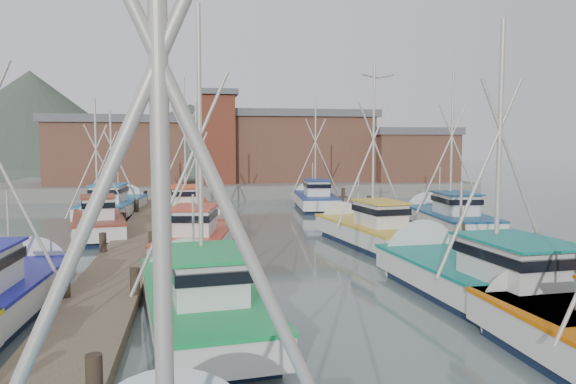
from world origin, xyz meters
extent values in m
plane|color=#4B5A58|center=(0.00, 0.00, 0.00)|extent=(260.00, 260.00, 0.00)
cube|color=#4D4130|center=(-7.00, 4.00, 0.20)|extent=(2.20, 46.00, 0.40)
cylinder|color=black|center=(-8.00, -2.00, 0.45)|extent=(0.30, 0.30, 1.50)
cylinder|color=black|center=(-8.00, 5.00, 0.45)|extent=(0.30, 0.30, 1.50)
cylinder|color=black|center=(-8.00, 12.00, 0.45)|extent=(0.30, 0.30, 1.50)
cylinder|color=black|center=(-8.00, 19.00, 0.45)|extent=(0.30, 0.30, 1.50)
cylinder|color=black|center=(-8.00, 26.00, 0.45)|extent=(0.30, 0.30, 1.50)
cylinder|color=black|center=(-6.00, -2.00, 0.45)|extent=(0.30, 0.30, 1.50)
cylinder|color=black|center=(-6.00, 5.00, 0.45)|extent=(0.30, 0.30, 1.50)
cylinder|color=black|center=(-6.00, 12.00, 0.45)|extent=(0.30, 0.30, 1.50)
cylinder|color=black|center=(-6.00, 19.00, 0.45)|extent=(0.30, 0.30, 1.50)
cylinder|color=black|center=(-6.00, 26.00, 0.45)|extent=(0.30, 0.30, 1.50)
cube|color=#4D4130|center=(7.00, 4.00, 0.20)|extent=(2.20, 46.00, 0.40)
cylinder|color=black|center=(6.00, -2.00, 0.45)|extent=(0.30, 0.30, 1.50)
cylinder|color=black|center=(6.00, 5.00, 0.45)|extent=(0.30, 0.30, 1.50)
cylinder|color=black|center=(6.00, 12.00, 0.45)|extent=(0.30, 0.30, 1.50)
cylinder|color=black|center=(6.00, 19.00, 0.45)|extent=(0.30, 0.30, 1.50)
cylinder|color=black|center=(6.00, 26.00, 0.45)|extent=(0.30, 0.30, 1.50)
cylinder|color=black|center=(8.00, -2.00, 0.45)|extent=(0.30, 0.30, 1.50)
cylinder|color=black|center=(8.00, 5.00, 0.45)|extent=(0.30, 0.30, 1.50)
cylinder|color=black|center=(8.00, 12.00, 0.45)|extent=(0.30, 0.30, 1.50)
cylinder|color=black|center=(8.00, 19.00, 0.45)|extent=(0.30, 0.30, 1.50)
cylinder|color=black|center=(8.00, 26.00, 0.45)|extent=(0.30, 0.30, 1.50)
cube|color=slate|center=(0.00, 37.00, 0.60)|extent=(44.00, 16.00, 1.20)
cube|color=brown|center=(-11.00, 35.00, 3.95)|extent=(12.00, 8.00, 5.50)
cube|color=#5D5D62|center=(-11.00, 35.00, 7.05)|extent=(12.72, 8.48, 0.70)
cube|color=brown|center=(6.00, 37.00, 4.30)|extent=(14.00, 9.00, 6.20)
cube|color=#5D5D62|center=(6.00, 37.00, 7.75)|extent=(14.84, 9.54, 0.70)
cube|color=brown|center=(17.00, 34.00, 3.45)|extent=(8.00, 6.00, 4.50)
cube|color=#5D5D62|center=(17.00, 34.00, 6.05)|extent=(8.48, 6.36, 0.70)
cube|color=#60291B|center=(-2.00, 33.00, 5.20)|extent=(3.00, 3.00, 8.00)
cube|color=#5D5D62|center=(-2.00, 33.00, 9.45)|extent=(3.60, 3.60, 0.50)
cone|color=#444F42|center=(-40.00, 115.00, 0.00)|extent=(110.00, 110.00, 42.00)
cone|color=#444F42|center=(-5.00, 130.00, 0.00)|extent=(140.00, 140.00, 30.00)
cone|color=#444F42|center=(35.00, 120.00, 0.00)|extent=(90.00, 90.00, 24.00)
cylinder|color=#AFA9A0|center=(-4.41, -15.46, 5.15)|extent=(0.13, 0.13, 8.09)
cylinder|color=#AFA9A0|center=(-4.96, -15.49, 4.20)|extent=(2.88, 0.24, 6.32)
cylinder|color=#AFA9A0|center=(-3.85, -15.43, 4.20)|extent=(2.88, 0.24, 6.32)
cone|color=silver|center=(4.16, -5.48, 0.55)|extent=(2.49, 1.14, 2.47)
cube|color=#0F1B35|center=(-4.06, -4.30, 0.05)|extent=(3.27, 7.56, 0.70)
cube|color=silver|center=(-4.06, -4.30, 0.70)|extent=(3.71, 8.59, 0.80)
cube|color=#129547|center=(-4.06, -4.30, 1.08)|extent=(3.80, 8.68, 0.10)
cone|color=silver|center=(-4.57, -0.17, 0.55)|extent=(2.71, 1.41, 2.60)
cube|color=silver|center=(-3.94, -5.29, 1.65)|extent=(1.97, 2.68, 1.10)
cube|color=black|center=(-3.94, -5.29, 1.88)|extent=(2.11, 2.94, 0.28)
cube|color=#129547|center=(-3.94, -5.29, 2.24)|extent=(2.24, 3.12, 0.07)
cylinder|color=#AFA9A0|center=(-4.04, -4.47, 4.76)|extent=(0.13, 0.13, 7.32)
cylinder|color=#AFA9A0|center=(-4.57, -4.53, 3.90)|extent=(2.60, 0.41, 5.72)
cylinder|color=#AFA9A0|center=(-3.51, -4.40, 3.90)|extent=(2.60, 0.41, 5.72)
cylinder|color=#AFA9A0|center=(-4.25, -2.82, 2.30)|extent=(0.08, 0.08, 2.32)
cube|color=#0F1B35|center=(4.51, -3.81, 0.05)|extent=(3.48, 8.85, 0.70)
cube|color=silver|center=(4.51, -3.81, 0.70)|extent=(3.95, 10.06, 0.80)
cube|color=#0B766B|center=(4.51, -3.81, 1.08)|extent=(4.05, 10.17, 0.10)
cone|color=silver|center=(4.14, 1.10, 0.55)|extent=(3.15, 1.33, 3.08)
cube|color=silver|center=(4.61, -4.98, 1.65)|extent=(2.21, 3.10, 1.10)
cube|color=black|center=(4.61, -4.98, 1.88)|extent=(2.36, 3.40, 0.28)
cube|color=#0B766B|center=(4.61, -4.98, 2.24)|extent=(2.50, 3.61, 0.07)
cylinder|color=#AFA9A0|center=(4.53, -4.00, 4.78)|extent=(0.15, 0.15, 7.35)
cylinder|color=#AFA9A0|center=(3.90, -4.05, 3.91)|extent=(2.64, 0.30, 5.75)
cylinder|color=#AFA9A0|center=(5.16, -3.95, 3.91)|extent=(2.64, 0.30, 5.75)
cylinder|color=#AFA9A0|center=(4.38, -2.04, 2.30)|extent=(0.09, 0.09, 2.75)
cone|color=silver|center=(-9.61, 1.34, 0.55)|extent=(2.54, 1.21, 2.49)
cylinder|color=#AFA9A0|center=(-9.25, -2.84, 4.09)|extent=(2.79, 0.22, 6.11)
cylinder|color=#AFA9A0|center=(-9.73, -1.22, 2.30)|extent=(0.07, 0.07, 2.40)
cube|color=#0F1B35|center=(-4.06, 5.66, 0.05)|extent=(3.38, 7.09, 0.70)
cube|color=silver|center=(-4.06, 5.66, 0.70)|extent=(3.84, 8.06, 0.80)
cube|color=#BC3A23|center=(-4.06, 5.66, 1.08)|extent=(3.92, 8.15, 0.10)
cone|color=silver|center=(-3.39, 9.47, 0.55)|extent=(2.57, 1.51, 2.42)
cube|color=silver|center=(-4.23, 4.75, 1.65)|extent=(1.94, 2.56, 1.10)
cube|color=black|center=(-4.23, 4.75, 1.88)|extent=(2.08, 2.81, 0.28)
cube|color=#BC3A23|center=(-4.23, 4.75, 2.24)|extent=(2.21, 2.98, 0.07)
cylinder|color=#AFA9A0|center=(-4.09, 5.51, 3.88)|extent=(0.13, 0.13, 5.57)
cylinder|color=#AFA9A0|center=(-4.58, 5.59, 3.23)|extent=(1.98, 0.43, 4.36)
cylinder|color=#AFA9A0|center=(-3.60, 5.42, 3.23)|extent=(1.98, 0.43, 4.36)
cylinder|color=#AFA9A0|center=(-3.82, 7.03, 2.30)|extent=(0.07, 0.07, 2.16)
cube|color=#0F1B35|center=(4.10, 6.50, 0.05)|extent=(3.31, 7.29, 0.70)
cube|color=silver|center=(4.10, 6.50, 0.70)|extent=(3.76, 8.28, 0.80)
cube|color=gold|center=(4.10, 6.50, 1.08)|extent=(3.85, 8.37, 0.10)
cone|color=silver|center=(3.51, 10.45, 0.55)|extent=(2.63, 1.46, 2.50)
cube|color=silver|center=(4.24, 5.55, 1.65)|extent=(1.95, 2.61, 1.10)
cube|color=black|center=(4.24, 5.55, 1.88)|extent=(2.09, 2.86, 0.28)
cube|color=gold|center=(4.24, 5.55, 2.24)|extent=(2.21, 3.03, 0.07)
cylinder|color=#AFA9A0|center=(4.13, 6.34, 4.81)|extent=(0.13, 0.13, 7.42)
cylinder|color=#AFA9A0|center=(3.62, 6.26, 3.94)|extent=(2.63, 0.47, 5.80)
cylinder|color=#AFA9A0|center=(4.63, 6.41, 3.94)|extent=(2.63, 0.47, 5.80)
cylinder|color=#AFA9A0|center=(3.89, 7.92, 2.30)|extent=(0.07, 0.07, 2.23)
cube|color=#0F1B35|center=(-9.21, 11.30, 0.05)|extent=(3.25, 6.76, 0.70)
cube|color=silver|center=(-9.21, 11.30, 0.70)|extent=(3.69, 7.69, 0.80)
cube|color=maroon|center=(-9.21, 11.30, 1.08)|extent=(3.78, 7.77, 0.10)
cone|color=silver|center=(-9.87, 14.92, 0.55)|extent=(2.46, 1.50, 2.30)
cube|color=silver|center=(-9.05, 10.43, 1.65)|extent=(1.86, 2.44, 1.10)
cube|color=black|center=(-9.05, 10.43, 1.88)|extent=(2.00, 2.68, 0.28)
cube|color=maroon|center=(-9.05, 10.43, 2.24)|extent=(2.12, 2.84, 0.07)
cylinder|color=#AFA9A0|center=(-9.18, 11.15, 4.19)|extent=(0.13, 0.13, 6.18)
cylinder|color=#AFA9A0|center=(-9.68, 11.06, 3.47)|extent=(2.19, 0.48, 4.84)
cylinder|color=#AFA9A0|center=(-8.68, 11.24, 3.47)|extent=(2.19, 0.48, 4.84)
cylinder|color=#AFA9A0|center=(-9.45, 12.60, 2.30)|extent=(0.08, 0.08, 2.21)
cube|color=#0F1B35|center=(9.77, 10.07, 0.05)|extent=(3.02, 7.62, 0.70)
cube|color=silver|center=(9.77, 10.07, 0.70)|extent=(3.43, 8.66, 0.80)
cube|color=navy|center=(9.77, 10.07, 1.08)|extent=(3.52, 8.75, 0.10)
cone|color=silver|center=(10.10, 14.30, 0.55)|extent=(2.75, 1.30, 2.68)
cube|color=silver|center=(9.70, 9.06, 1.65)|extent=(1.92, 2.67, 1.10)
cube|color=black|center=(9.70, 9.06, 1.88)|extent=(2.05, 2.93, 0.28)
cube|color=navy|center=(9.70, 9.06, 2.24)|extent=(2.17, 3.11, 0.07)
cylinder|color=#AFA9A0|center=(9.76, 9.91, 4.94)|extent=(0.13, 0.13, 7.69)
cylinder|color=#AFA9A0|center=(9.19, 9.95, 4.04)|extent=(2.74, 0.30, 6.01)
cylinder|color=#AFA9A0|center=(10.33, 9.86, 4.04)|extent=(2.74, 0.30, 6.01)
cylinder|color=#AFA9A0|center=(9.89, 11.59, 2.30)|extent=(0.08, 0.08, 2.48)
cube|color=#0F1B35|center=(-4.76, 17.31, 0.05)|extent=(2.93, 7.80, 0.70)
cube|color=silver|center=(-4.76, 17.31, 0.70)|extent=(3.33, 8.87, 0.80)
cube|color=#D74C14|center=(-4.76, 17.31, 1.08)|extent=(3.42, 8.96, 0.10)
cone|color=silver|center=(-5.01, 21.67, 0.55)|extent=(2.78, 1.25, 2.73)
cube|color=silver|center=(-4.71, 16.27, 1.65)|extent=(1.91, 2.71, 1.10)
cube|color=black|center=(-4.71, 16.27, 1.88)|extent=(2.03, 2.98, 0.28)
cube|color=#D74C14|center=(-4.71, 16.27, 2.24)|extent=(2.16, 3.16, 0.07)
cylinder|color=#AFA9A0|center=(-4.75, 17.14, 5.07)|extent=(0.13, 0.13, 7.95)
cylinder|color=#AFA9A0|center=(-5.31, 17.11, 4.14)|extent=(2.83, 0.25, 6.21)
cylinder|color=#AFA9A0|center=(-4.20, 17.17, 4.14)|extent=(2.83, 0.25, 6.21)
cylinder|color=#AFA9A0|center=(-4.85, 18.88, 2.30)|extent=(0.07, 0.07, 2.43)
cube|color=#0F1B35|center=(4.68, 21.78, 0.05)|extent=(2.87, 7.21, 0.70)
cube|color=silver|center=(4.68, 21.78, 0.70)|extent=(3.26, 8.20, 0.80)
cube|color=navy|center=(4.68, 21.78, 1.08)|extent=(3.35, 8.29, 0.10)
cone|color=silver|center=(5.01, 25.77, 0.55)|extent=(2.59, 1.30, 2.50)
cube|color=silver|center=(4.60, 20.82, 1.65)|extent=(1.81, 2.53, 1.10)
cube|color=black|center=(4.60, 20.82, 1.88)|extent=(1.93, 2.78, 0.28)
cube|color=navy|center=(4.60, 20.82, 2.24)|extent=(2.05, 2.95, 0.07)
cylinder|color=#AFA9A0|center=(4.67, 21.62, 4.73)|extent=(0.12, 0.12, 7.27)
cylinder|color=#AFA9A0|center=(4.16, 21.67, 3.88)|extent=(2.59, 0.30, 5.68)
cylinder|color=#AFA9A0|center=(5.18, 21.58, 3.88)|extent=(2.59, 0.30, 5.68)
cylinder|color=#AFA9A0|center=(4.80, 23.22, 2.30)|extent=(0.07, 0.07, 2.24)
cube|color=#0F1B35|center=(-9.57, 19.59, 0.05)|extent=(3.25, 8.11, 0.70)
cube|color=silver|center=(-9.57, 19.59, 0.70)|extent=(3.70, 9.21, 0.80)
cube|color=#1870B0|center=(-9.57, 19.59, 1.08)|extent=(3.79, 9.31, 0.10)
cone|color=silver|center=(-9.18, 24.07, 0.55)|extent=(2.89, 1.34, 2.81)
cube|color=silver|center=(-9.67, 18.51, 1.65)|extent=(2.04, 2.85, 1.10)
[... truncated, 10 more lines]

